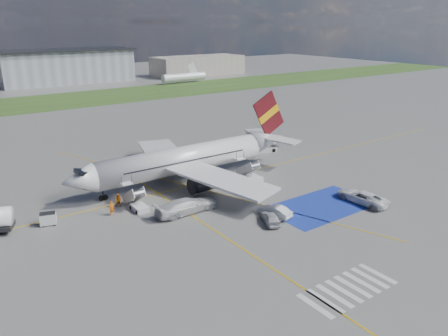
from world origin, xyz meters
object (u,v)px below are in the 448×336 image
(van_white_a, at_px, (363,195))
(van_white_b, at_px, (187,203))
(car_silver_b, at_px, (275,211))
(gpu_cart, at_px, (48,219))
(belt_loader, at_px, (262,149))
(airliner, at_px, (190,158))
(car_silver_a, at_px, (270,218))

(van_white_a, height_order, van_white_b, van_white_b)
(van_white_a, relative_size, van_white_b, 0.87)
(van_white_b, bearing_deg, car_silver_b, -131.99)
(car_silver_b, bearing_deg, gpu_cart, -43.02)
(van_white_b, bearing_deg, gpu_cart, 66.03)
(belt_loader, relative_size, van_white_b, 0.96)
(airliner, xyz_separation_m, car_silver_a, (-0.09, -17.94, -2.71))
(car_silver_b, relative_size, van_white_b, 0.67)
(airliner, distance_m, car_silver_b, 17.16)
(airliner, xyz_separation_m, gpu_cart, (-21.35, -3.31, -2.72))
(van_white_a, bearing_deg, belt_loader, -100.72)
(car_silver_b, bearing_deg, belt_loader, -139.40)
(airliner, relative_size, van_white_b, 5.89)
(gpu_cart, distance_m, van_white_b, 16.16)
(airliner, distance_m, van_white_a, 24.59)
(gpu_cart, xyz_separation_m, belt_loader, (39.57, 8.52, -0.24))
(gpu_cart, bearing_deg, van_white_b, -6.06)
(airliner, distance_m, van_white_b, 11.90)
(van_white_a, bearing_deg, car_silver_a, -10.26)
(car_silver_b, height_order, van_white_a, van_white_a)
(gpu_cart, bearing_deg, belt_loader, 29.44)
(belt_loader, xyz_separation_m, car_silver_b, (-16.61, -22.08, 0.26))
(gpu_cart, bearing_deg, airliner, 26.10)
(gpu_cart, relative_size, car_silver_a, 0.51)
(gpu_cart, height_order, belt_loader, belt_loader)
(belt_loader, bearing_deg, gpu_cart, -148.56)
(gpu_cart, distance_m, car_silver_b, 26.67)
(car_silver_a, bearing_deg, belt_loader, -103.15)
(van_white_b, bearing_deg, airliner, -34.51)
(car_silver_a, xyz_separation_m, car_silver_b, (1.70, 1.07, 0.01))
(car_silver_b, xyz_separation_m, van_white_b, (-8.13, 7.16, 0.53))
(car_silver_a, height_order, van_white_a, van_white_a)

